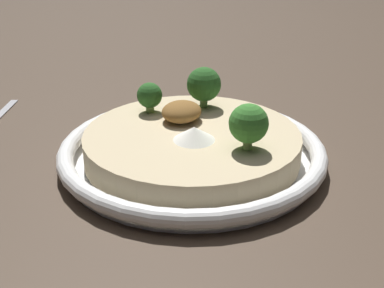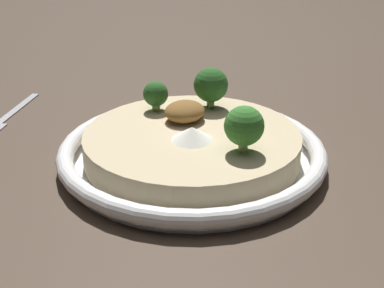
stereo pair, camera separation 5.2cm
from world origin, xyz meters
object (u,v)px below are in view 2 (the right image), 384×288
at_px(risotto_bowl, 192,148).
at_px(fork_utensil, 3,119).
at_px(broccoli_front_left, 244,126).
at_px(broccoli_back_right, 211,85).
at_px(broccoli_back, 156,94).

height_order(risotto_bowl, fork_utensil, risotto_bowl).
relative_size(broccoli_front_left, broccoli_back_right, 0.95).
relative_size(broccoli_front_left, broccoli_back, 1.32).
bearing_deg(broccoli_back_right, broccoli_front_left, -135.95).
bearing_deg(broccoli_back_right, risotto_bowl, -165.96).
relative_size(broccoli_front_left, fork_utensil, 0.29).
relative_size(risotto_bowl, broccoli_back_right, 5.86).
distance_m(broccoli_back, broccoli_back_right, 0.07).
bearing_deg(broccoli_front_left, broccoli_back_right, 44.05).
bearing_deg(broccoli_front_left, risotto_bowl, 77.39).
relative_size(risotto_bowl, broccoli_back, 8.11).
height_order(broccoli_front_left, broccoli_back_right, broccoli_back_right).
distance_m(broccoli_front_left, fork_utensil, 0.35).
distance_m(broccoli_front_left, broccoli_back_right, 0.12).
relative_size(broccoli_back_right, fork_utensil, 0.31).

